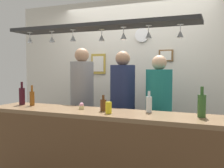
% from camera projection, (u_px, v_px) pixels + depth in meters
% --- Properties ---
extents(back_wall, '(4.40, 0.06, 2.60)m').
position_uv_depth(back_wall, '(136.00, 79.00, 4.21)').
color(back_wall, silver).
rests_on(back_wall, ground_plane).
extents(bar_counter, '(2.70, 0.55, 0.99)m').
position_uv_depth(bar_counter, '(90.00, 143.00, 2.77)').
color(bar_counter, brown).
rests_on(bar_counter, ground_plane).
extents(overhead_glass_rack, '(2.20, 0.36, 0.04)m').
position_uv_depth(overhead_glass_rack, '(98.00, 27.00, 2.88)').
color(overhead_glass_rack, black).
extents(hanging_wineglass_far_left, '(0.07, 0.07, 0.13)m').
position_uv_depth(hanging_wineglass_far_left, '(30.00, 40.00, 3.18)').
color(hanging_wineglass_far_left, silver).
rests_on(hanging_wineglass_far_left, overhead_glass_rack).
extents(hanging_wineglass_left, '(0.07, 0.07, 0.13)m').
position_uv_depth(hanging_wineglass_left, '(52.00, 39.00, 3.09)').
color(hanging_wineglass_left, silver).
rests_on(hanging_wineglass_left, overhead_glass_rack).
extents(hanging_wineglass_center_left, '(0.07, 0.07, 0.13)m').
position_uv_depth(hanging_wineglass_center_left, '(73.00, 38.00, 2.98)').
color(hanging_wineglass_center_left, silver).
rests_on(hanging_wineglass_center_left, overhead_glass_rack).
extents(hanging_wineglass_center, '(0.07, 0.07, 0.13)m').
position_uv_depth(hanging_wineglass_center, '(102.00, 37.00, 2.93)').
color(hanging_wineglass_center, silver).
rests_on(hanging_wineglass_center, overhead_glass_rack).
extents(hanging_wineglass_center_right, '(0.07, 0.07, 0.13)m').
position_uv_depth(hanging_wineglass_center_right, '(124.00, 35.00, 2.77)').
color(hanging_wineglass_center_right, silver).
rests_on(hanging_wineglass_center_right, overhead_glass_rack).
extents(hanging_wineglass_right, '(0.07, 0.07, 0.13)m').
position_uv_depth(hanging_wineglass_right, '(149.00, 34.00, 2.67)').
color(hanging_wineglass_right, silver).
rests_on(hanging_wineglass_right, overhead_glass_rack).
extents(hanging_wineglass_far_right, '(0.07, 0.07, 0.13)m').
position_uv_depth(hanging_wineglass_far_right, '(180.00, 33.00, 2.60)').
color(hanging_wineglass_far_right, silver).
rests_on(hanging_wineglass_far_right, overhead_glass_rack).
extents(person_left_grey_shirt, '(0.34, 0.34, 1.76)m').
position_uv_depth(person_left_grey_shirt, '(82.00, 96.00, 3.80)').
color(person_left_grey_shirt, '#2D334C').
rests_on(person_left_grey_shirt, ground_plane).
extents(person_middle_navy_shirt, '(0.34, 0.34, 1.70)m').
position_uv_depth(person_middle_navy_shirt, '(123.00, 100.00, 3.56)').
color(person_middle_navy_shirt, '#2D334C').
rests_on(person_middle_navy_shirt, ground_plane).
extents(person_right_teal_shirt, '(0.34, 0.34, 1.64)m').
position_uv_depth(person_right_teal_shirt, '(159.00, 105.00, 3.37)').
color(person_right_teal_shirt, '#2D334C').
rests_on(person_right_teal_shirt, ground_plane).
extents(bottle_beer_brown_stubby, '(0.07, 0.07, 0.18)m').
position_uv_depth(bottle_beer_brown_stubby, '(103.00, 105.00, 2.88)').
color(bottle_beer_brown_stubby, '#512D14').
rests_on(bottle_beer_brown_stubby, bar_counter).
extents(bottle_beer_amber_tall, '(0.06, 0.06, 0.26)m').
position_uv_depth(bottle_beer_amber_tall, '(32.00, 98.00, 3.30)').
color(bottle_beer_amber_tall, brown).
rests_on(bottle_beer_amber_tall, bar_counter).
extents(bottle_champagne_green, '(0.08, 0.08, 0.30)m').
position_uv_depth(bottle_champagne_green, '(202.00, 105.00, 2.52)').
color(bottle_champagne_green, '#2D5623').
rests_on(bottle_champagne_green, bar_counter).
extents(bottle_soda_clear, '(0.06, 0.06, 0.23)m').
position_uv_depth(bottle_soda_clear, '(149.00, 104.00, 2.81)').
color(bottle_soda_clear, silver).
rests_on(bottle_soda_clear, bar_counter).
extents(bottle_wine_dark_red, '(0.08, 0.08, 0.30)m').
position_uv_depth(bottle_wine_dark_red, '(22.00, 96.00, 3.39)').
color(bottle_wine_dark_red, '#380F19').
rests_on(bottle_wine_dark_red, bar_counter).
extents(drink_can, '(0.07, 0.07, 0.12)m').
position_uv_depth(drink_can, '(109.00, 108.00, 2.74)').
color(drink_can, yellow).
rests_on(drink_can, bar_counter).
extents(cupcake, '(0.06, 0.06, 0.08)m').
position_uv_depth(cupcake, '(82.00, 106.00, 3.02)').
color(cupcake, beige).
rests_on(cupcake, bar_counter).
extents(picture_frame_caricature, '(0.26, 0.02, 0.34)m').
position_uv_depth(picture_frame_caricature, '(98.00, 64.00, 4.40)').
color(picture_frame_caricature, '#B29338').
rests_on(picture_frame_caricature, back_wall).
extents(picture_frame_upper_small, '(0.22, 0.02, 0.18)m').
position_uv_depth(picture_frame_upper_small, '(166.00, 56.00, 3.96)').
color(picture_frame_upper_small, brown).
rests_on(picture_frame_upper_small, back_wall).
extents(wall_clock, '(0.22, 0.03, 0.22)m').
position_uv_depth(wall_clock, '(142.00, 35.00, 4.08)').
color(wall_clock, white).
rests_on(wall_clock, back_wall).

